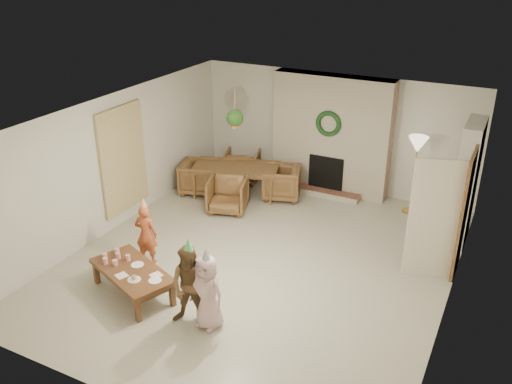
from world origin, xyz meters
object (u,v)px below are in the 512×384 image
Objects in this scene: dining_chair_right at (281,182)px; child_red at (146,234)px; child_pink at (207,292)px; dining_chair_far at (242,166)px; dining_chair_left at (199,177)px; dining_chair_near at (228,195)px; coffee_table_top at (132,271)px; child_plaid at (191,286)px; dining_table at (235,181)px.

child_red reaches higher than dining_chair_right.
dining_chair_far is at bearing 122.09° from child_pink.
dining_chair_far is 1.00× the size of dining_chair_left.
dining_chair_near is 1.57m from dining_chair_far.
dining_chair_left is at bearing 135.00° from dining_chair_near.
coffee_table_top is (-0.57, -4.18, 0.05)m from dining_chair_right.
dining_chair_near is at bearing 99.34° from child_plaid.
dining_chair_far is at bearing -128.66° from dining_chair_right.
dining_chair_near is (0.24, -0.75, 0.03)m from dining_table.
dining_chair_left is 0.69× the size of child_pink.
child_pink is at bearing -6.39° from dining_chair_right.
child_red is at bearing -113.36° from dining_chair_near.
dining_chair_right is 4.22m from coffee_table_top.
dining_table is at bearing 98.59° from child_plaid.
child_plaid reaches higher than child_red.
child_pink is (0.84, -4.31, 0.20)m from dining_chair_right.
dining_chair_near is at bearing 90.00° from dining_chair_far.
coffee_table_top is (0.13, -3.14, 0.05)m from dining_chair_near.
dining_chair_far is 5.18m from child_pink.
dining_chair_right is 0.69× the size of child_pink.
dining_chair_far reaches higher than dining_table.
dining_chair_right reaches higher than coffee_table_top.
child_plaid is 0.24m from child_pink.
dining_chair_left and dining_chair_right have the same top height.
dining_chair_far is at bearing 98.08° from child_plaid.
child_red reaches higher than dining_chair_left.
child_pink is (1.54, -3.27, 0.20)m from dining_chair_near.
child_pink is (2.53, -3.78, 0.20)m from dining_chair_left.
dining_chair_right is (0.94, 0.29, 0.03)m from dining_table.
dining_chair_right is 4.40m from child_pink.
child_plaid is (1.31, -3.32, 0.27)m from dining_chair_near.
dining_table is 0.79m from dining_chair_left.
child_plaid reaches higher than dining_chair_right.
dining_chair_far is 0.54× the size of coffee_table_top.
dining_chair_near is at bearing -90.00° from dining_table.
child_red is (-0.00, -3.04, 0.21)m from dining_table.
child_plaid is (1.18, -0.18, 0.21)m from coffee_table_top.
child_plaid is 1.11× the size of child_pink.
dining_chair_near reaches higher than dining_table.
dining_chair_right is at bearing 85.75° from child_plaid.
dining_table is at bearing -90.00° from dining_chair_right.
dining_chair_right is at bearing 141.34° from dining_chair_far.
dining_chair_left is 1.00× the size of dining_chair_right.
dining_chair_right is (1.17, -0.46, 0.00)m from dining_chair_far.
child_plaid is at bearing 133.80° from child_red.
child_red reaches higher than dining_chair_far.
dining_table is at bearing 90.00° from dining_chair_far.
coffee_table_top is (0.60, -4.64, 0.05)m from dining_chair_far.
dining_chair_near is 1.00× the size of dining_chair_left.
dining_chair_left is at bearing 129.11° from coffee_table_top.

